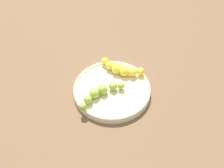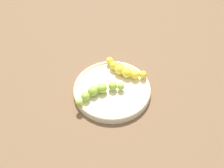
{
  "view_description": "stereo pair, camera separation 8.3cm",
  "coord_description": "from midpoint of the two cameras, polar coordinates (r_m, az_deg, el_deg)",
  "views": [
    {
      "loc": [
        0.47,
        -0.29,
        0.66
      ],
      "look_at": [
        0.0,
        0.0,
        0.04
      ],
      "focal_mm": 45.64,
      "sensor_mm": 36.0,
      "label": 1
    },
    {
      "loc": [
        0.51,
        -0.22,
        0.66
      ],
      "look_at": [
        0.0,
        0.0,
        0.04
      ],
      "focal_mm": 45.64,
      "sensor_mm": 36.0,
      "label": 2
    }
  ],
  "objects": [
    {
      "name": "ground_plane",
      "position": [
        0.86,
        2.76,
        -1.84
      ],
      "size": [
        2.4,
        2.4,
        0.0
      ],
      "primitive_type": "plane",
      "color": "brown"
    },
    {
      "name": "fruit_bowl",
      "position": [
        0.85,
        2.79,
        -1.31
      ],
      "size": [
        0.23,
        0.23,
        0.02
      ],
      "color": "beige",
      "rests_on": "ground_plane"
    },
    {
      "name": "banana_yellow",
      "position": [
        0.87,
        5.16,
        2.67
      ],
      "size": [
        0.12,
        0.09,
        0.03
      ],
      "rotation": [
        0.0,
        0.0,
        5.33
      ],
      "color": "yellow",
      "rests_on": "fruit_bowl"
    },
    {
      "name": "banana_green",
      "position": [
        0.82,
        0.15,
        -1.61
      ],
      "size": [
        0.05,
        0.15,
        0.03
      ],
      "rotation": [
        0.0,
        0.0,
        3.2
      ],
      "color": "#8CAD38",
      "rests_on": "fruit_bowl"
    }
  ]
}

